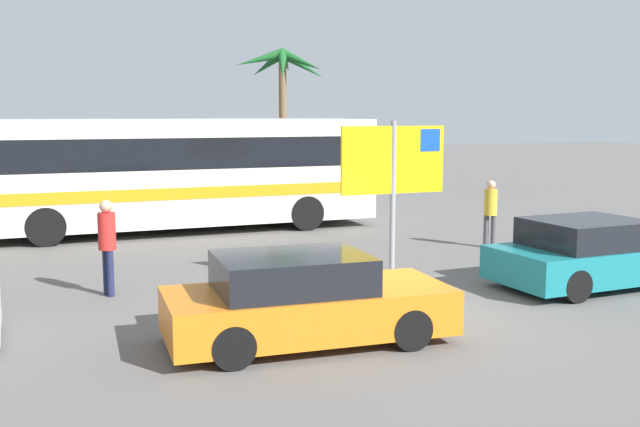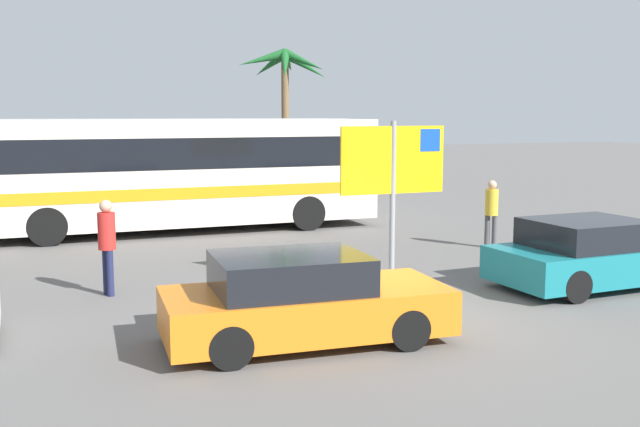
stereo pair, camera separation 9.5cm
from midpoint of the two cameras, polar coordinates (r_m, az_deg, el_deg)
name	(u,v)px [view 1 (the left image)]	position (r m, az deg, el deg)	size (l,w,h in m)	color
ground	(369,318)	(12.28, 3.60, -8.04)	(120.00, 120.00, 0.00)	#605E5B
bus_front_coach	(175,169)	(21.24, -11.23, 3.37)	(11.37, 2.50, 3.17)	silver
bus_rear_coach	(171,162)	(24.54, -11.54, 3.93)	(11.37, 2.50, 3.17)	silver
ferry_sign	(395,166)	(14.34, 5.65, 3.65)	(2.20, 0.11, 3.20)	gray
car_teal	(592,254)	(15.24, 20.11, -2.96)	(4.09, 2.04, 1.32)	#19757F
car_orange	(304,301)	(10.81, -1.50, -6.74)	(4.22, 2.00, 1.32)	orange
pedestrian_near_sign	(107,239)	(14.07, -16.30, -1.92)	(0.32, 0.32, 1.78)	#1E2347
pedestrian_by_bus	(490,208)	(18.89, 12.88, 0.41)	(0.32, 0.32, 1.69)	#4C4C51
palm_tree_seaside	(283,75)	(31.77, -2.95, 10.60)	(3.96, 3.75, 6.06)	brown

